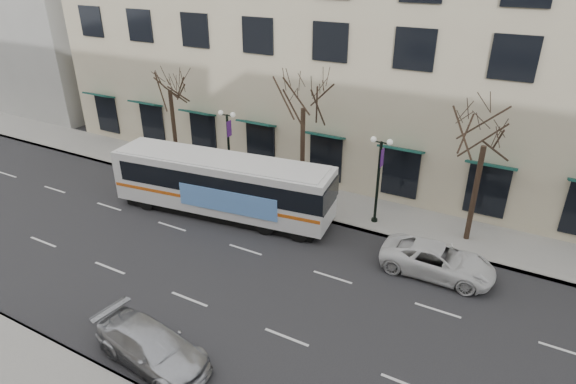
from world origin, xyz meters
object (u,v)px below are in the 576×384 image
Objects in this scene: silver_car at (152,346)px; white_pickup at (438,260)px; lamp_post_left at (229,146)px; city_bus at (223,184)px; tree_far_right at (488,128)px; tree_far_mid at (303,92)px; tree_far_left at (168,76)px; lamp_post_right at (378,177)px.

white_pickup reaches higher than silver_car.
lamp_post_left is 3.79m from city_bus.
tree_far_right is at bearing 8.94° from city_bus.
lamp_post_left is (-4.99, -0.60, -3.96)m from tree_far_mid.
tree_far_left is 20.51m from white_pickup.
lamp_post_right is 5.75m from white_pickup.
tree_far_right is 18.01m from silver_car.
city_bus is at bearing 89.22° from white_pickup.
tree_far_mid is at bearing 11.31° from silver_car.
lamp_post_right is at bearing -6.83° from tree_far_mid.
tree_far_left is 19.33m from silver_car.
tree_far_right is at bearing 0.00° from tree_far_left.
city_bus is at bearing -130.23° from tree_far_mid.
lamp_post_right is (10.00, 0.00, 0.00)m from lamp_post_left.
white_pickup is at bearing -12.55° from lamp_post_left.
city_bus is 2.67× the size of silver_car.
city_bus is (-13.21, -3.79, -4.47)m from tree_far_right.
tree_far_left reaches higher than white_pickup.
white_pickup is (-0.74, -3.77, -5.68)m from tree_far_right.
lamp_post_right is at bearing 0.00° from lamp_post_left.
tree_far_left is 1.60× the size of lamp_post_right.
lamp_post_left is at bearing 30.47° from silver_car.
tree_far_left is at bearing 180.00° from tree_far_right.
lamp_post_left is at bearing 180.00° from lamp_post_right.
silver_car is 0.94× the size of white_pickup.
city_bus is 2.50× the size of white_pickup.
silver_car is (-8.85, -14.61, -5.69)m from tree_far_right.
tree_far_mid reaches higher than lamp_post_right.
tree_far_mid is 15.91m from silver_car.
white_pickup is at bearing -36.72° from lamp_post_right.
tree_far_left is at bearing 143.74° from city_bus.
tree_far_left is at bearing 177.71° from lamp_post_right.
white_pickup is at bearing -11.08° from tree_far_left.
city_bus is 12.53m from white_pickup.
tree_far_mid is 6.40m from lamp_post_left.
tree_far_mid is 6.41m from lamp_post_right.
lamp_post_right is (5.01, -0.60, -3.96)m from tree_far_mid.
tree_far_left is 0.62× the size of city_bus.
tree_far_right is 1.55× the size of lamp_post_left.
silver_car is (4.36, -10.82, -1.22)m from city_bus.
white_pickup is at bearing -6.99° from city_bus.
lamp_post_right is at bearing 52.41° from white_pickup.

